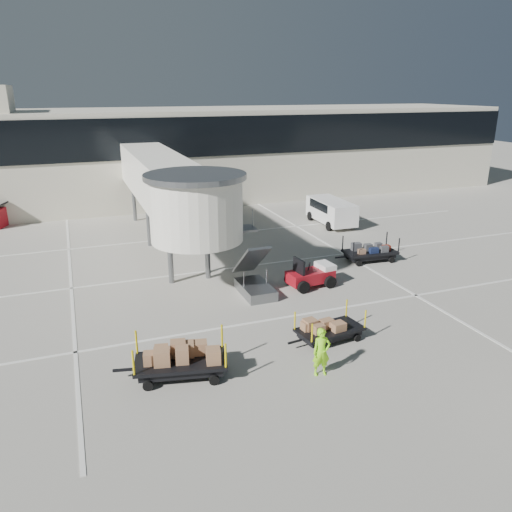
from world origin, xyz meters
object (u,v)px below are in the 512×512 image
object	(u,v)px
suitcase_cart	(370,253)
ground_worker	(321,352)
box_cart_near	(330,329)
minivan	(330,210)
baggage_tug	(311,276)
box_cart_far	(180,361)

from	to	relation	value
suitcase_cart	ground_worker	bearing A→B (deg)	-126.10
suitcase_cart	box_cart_near	bearing A→B (deg)	-127.43
box_cart_near	minivan	xyz separation A→B (m)	(8.93, 16.32, 0.63)
box_cart_near	ground_worker	world-z (taller)	ground_worker
baggage_tug	suitcase_cart	distance (m)	5.56
minivan	suitcase_cart	bearing A→B (deg)	-101.44
suitcase_cart	box_cart_near	size ratio (longest dim) A/B	1.13
baggage_tug	minivan	world-z (taller)	minivan
box_cart_near	suitcase_cart	bearing A→B (deg)	40.85
box_cart_far	minivan	bearing A→B (deg)	59.90
suitcase_cart	ground_worker	world-z (taller)	ground_worker
box_cart_near	minivan	distance (m)	18.61
baggage_tug	suitcase_cart	bearing A→B (deg)	19.51
ground_worker	suitcase_cart	bearing A→B (deg)	56.46
baggage_tug	box_cart_near	size ratio (longest dim) A/B	0.75
minivan	baggage_tug	bearing A→B (deg)	-121.31
baggage_tug	ground_worker	size ratio (longest dim) A/B	1.41
box_cart_far	box_cart_near	bearing A→B (deg)	17.15
suitcase_cart	box_cart_far	xyz separation A→B (m)	(-13.24, -8.45, 0.08)
box_cart_near	ground_worker	size ratio (longest dim) A/B	1.87
baggage_tug	box_cart_near	world-z (taller)	baggage_tug
ground_worker	baggage_tug	bearing A→B (deg)	72.38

